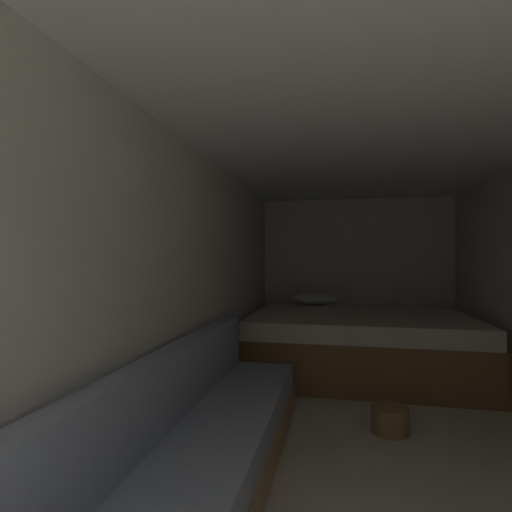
{
  "coord_description": "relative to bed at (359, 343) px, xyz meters",
  "views": [
    {
      "loc": [
        -0.22,
        -0.29,
        1.28
      ],
      "look_at": [
        -0.84,
        2.65,
        1.29
      ],
      "focal_mm": 27.43,
      "sensor_mm": 36.0,
      "label": 1
    }
  ],
  "objects": [
    {
      "name": "sofa_left",
      "position": [
        -0.94,
        -2.63,
        -0.09
      ],
      "size": [
        0.62,
        3.09,
        0.77
      ],
      "color": "tan",
      "rests_on": "ground"
    },
    {
      "name": "bed",
      "position": [
        0.0,
        0.0,
        0.0
      ],
      "size": [
        2.35,
        1.73,
        0.82
      ],
      "color": "olive",
      "rests_on": "ground"
    },
    {
      "name": "ground_plane",
      "position": [
        0.01,
        -1.84,
        -0.33
      ],
      "size": [
        7.5,
        7.5,
        0.0
      ],
      "primitive_type": "plane",
      "color": "beige"
    },
    {
      "name": "wall_left",
      "position": [
        -1.25,
        -1.84,
        0.7
      ],
      "size": [
        0.05,
        5.5,
        2.07
      ],
      "primitive_type": "cube",
      "color": "silver",
      "rests_on": "ground"
    },
    {
      "name": "wicker_basket",
      "position": [
        0.15,
        -1.47,
        -0.24
      ],
      "size": [
        0.27,
        0.27,
        0.18
      ],
      "color": "olive",
      "rests_on": "ground"
    },
    {
      "name": "wall_back",
      "position": [
        0.01,
        0.93,
        0.7
      ],
      "size": [
        2.57,
        0.05,
        2.07
      ],
      "primitive_type": "cube",
      "color": "silver",
      "rests_on": "ground"
    },
    {
      "name": "ceiling_slab",
      "position": [
        0.01,
        -1.84,
        1.76
      ],
      "size": [
        2.57,
        5.5,
        0.05
      ],
      "primitive_type": "cube",
      "color": "white",
      "rests_on": "wall_left"
    }
  ]
}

